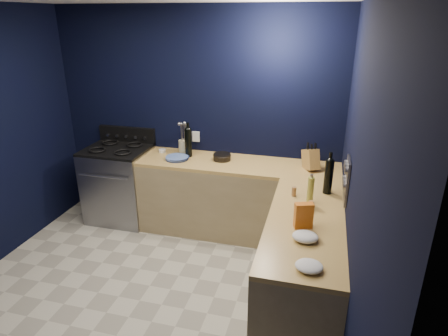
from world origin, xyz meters
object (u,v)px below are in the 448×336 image
(gas_range, at_px, (120,185))
(crouton_bag, at_px, (304,216))
(plate_stack, at_px, (177,158))
(knife_block, at_px, (311,159))
(utensil_crock, at_px, (184,147))

(gas_range, xyz_separation_m, crouton_bag, (2.35, -1.25, 0.54))
(plate_stack, bearing_deg, knife_block, 3.07)
(gas_range, xyz_separation_m, knife_block, (2.34, 0.04, 0.55))
(utensil_crock, relative_size, crouton_bag, 0.78)
(plate_stack, height_order, knife_block, knife_block)
(plate_stack, relative_size, knife_block, 1.21)
(gas_range, xyz_separation_m, utensil_crock, (0.82, 0.18, 0.52))
(knife_block, bearing_deg, crouton_bag, -117.81)
(gas_range, distance_m, utensil_crock, 0.99)
(utensil_crock, bearing_deg, crouton_bag, -43.30)
(utensil_crock, relative_size, knife_block, 0.74)
(plate_stack, relative_size, crouton_bag, 1.28)
(utensil_crock, bearing_deg, knife_block, -5.56)
(utensil_crock, bearing_deg, gas_range, -167.35)
(gas_range, bearing_deg, plate_stack, -3.21)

